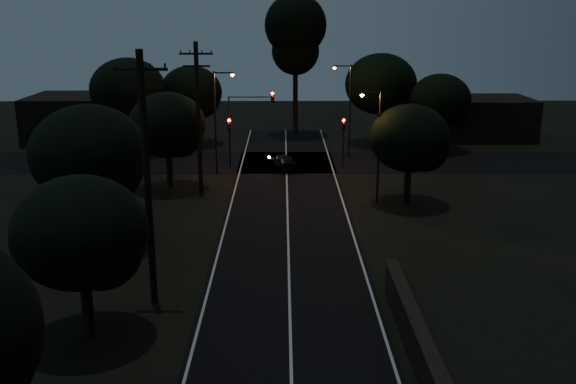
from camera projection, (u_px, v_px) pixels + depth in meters
name	position (u px, v px, depth m)	size (l,w,h in m)	color
road_surface	(287.00, 198.00, 44.02)	(60.00, 70.00, 0.03)	black
utility_pole_mid	(147.00, 177.00, 26.90)	(2.20, 0.30, 11.00)	black
utility_pole_far	(198.00, 117.00, 43.32)	(2.20, 0.30, 10.50)	black
tree_left_b	(85.00, 236.00, 24.31)	(5.15, 5.15, 6.54)	black
tree_left_c	(93.00, 157.00, 33.67)	(6.18, 6.18, 7.80)	black
tree_left_d	(170.00, 127.00, 45.38)	(5.48, 5.48, 6.95)	black
tree_far_nw	(193.00, 94.00, 60.67)	(5.88, 5.88, 7.45)	black
tree_far_w	(130.00, 92.00, 56.58)	(6.65, 6.65, 8.48)	black
tree_far_ne	(383.00, 86.00, 60.58)	(6.80, 6.80, 8.60)	black
tree_far_e	(443.00, 101.00, 58.05)	(5.50, 5.50, 6.97)	black
tree_right_a	(413.00, 140.00, 41.72)	(5.24, 5.24, 6.66)	black
tall_pine	(296.00, 34.00, 64.20)	(6.20, 6.20, 14.09)	black
building_left	(84.00, 118.00, 63.34)	(10.00, 8.00, 4.40)	black
building_right	(484.00, 118.00, 64.66)	(9.00, 7.00, 4.00)	black
signal_left	(230.00, 134.00, 51.73)	(0.28, 0.35, 4.10)	black
signal_right	(343.00, 134.00, 51.80)	(0.28, 0.35, 4.10)	black
signal_mast	(250.00, 115.00, 51.34)	(3.70, 0.35, 6.25)	black
streetlight_a	(218.00, 116.00, 49.32)	(1.66, 0.26, 8.00)	black
streetlight_b	(348.00, 104.00, 55.17)	(1.66, 0.26, 8.00)	black
streetlight_c	(377.00, 139.00, 41.79)	(1.46, 0.26, 7.50)	black
car	(283.00, 161.00, 52.01)	(1.49, 3.70, 1.26)	black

